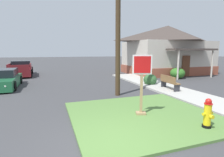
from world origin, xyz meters
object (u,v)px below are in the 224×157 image
at_px(manhole_cover, 97,118).
at_px(parked_sedan_green, 4,80).
at_px(stop_sign, 142,86).
at_px(street_bench, 169,82).
at_px(fire_hydrant, 208,114).
at_px(pickup_truck_maroon, 21,70).

bearing_deg(manhole_cover, parked_sedan_green, 120.60).
bearing_deg(manhole_cover, stop_sign, -11.85).
height_order(stop_sign, street_bench, stop_sign).
distance_m(parked_sedan_green, street_bench, 10.97).
bearing_deg(parked_sedan_green, stop_sign, -52.33).
xyz_separation_m(fire_hydrant, street_bench, (2.39, 5.06, 0.07)).
bearing_deg(stop_sign, street_bench, 41.32).
relative_size(fire_hydrant, stop_sign, 0.42).
bearing_deg(fire_hydrant, stop_sign, 128.48).
xyz_separation_m(stop_sign, parked_sedan_green, (-6.16, 7.98, -0.63)).
xyz_separation_m(fire_hydrant, manhole_cover, (-3.03, 2.08, -0.51)).
bearing_deg(stop_sign, pickup_truck_maroon, 112.51).
distance_m(stop_sign, parked_sedan_green, 10.10).
xyz_separation_m(fire_hydrant, parked_sedan_green, (-7.54, 9.72, 0.02)).
xyz_separation_m(pickup_truck_maroon, street_bench, (9.69, -10.95, -0.03)).
bearing_deg(parked_sedan_green, fire_hydrant, -52.19).
xyz_separation_m(stop_sign, manhole_cover, (-1.65, 0.35, -1.17)).
relative_size(fire_hydrant, street_bench, 0.56).
bearing_deg(fire_hydrant, street_bench, 64.69).
relative_size(fire_hydrant, parked_sedan_green, 0.21).
height_order(stop_sign, manhole_cover, stop_sign).
relative_size(fire_hydrant, manhole_cover, 1.34).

